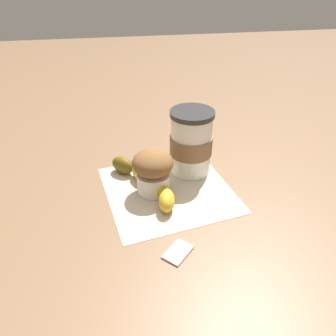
{
  "coord_description": "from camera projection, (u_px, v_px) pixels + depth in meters",
  "views": [
    {
      "loc": [
        0.53,
        -0.09,
        0.4
      ],
      "look_at": [
        0.0,
        0.0,
        0.05
      ],
      "focal_mm": 35.0,
      "sensor_mm": 36.0,
      "label": 1
    }
  ],
  "objects": [
    {
      "name": "banana",
      "position": [
        147.0,
        179.0,
        0.67
      ],
      "size": [
        0.2,
        0.12,
        0.04
      ],
      "color": "gold",
      "rests_on": "paper_napkin"
    },
    {
      "name": "sugar_packet",
      "position": [
        178.0,
        251.0,
        0.53
      ],
      "size": [
        0.06,
        0.06,
        0.01
      ],
      "primitive_type": "cube",
      "rotation": [
        0.0,
        0.0,
        5.51
      ],
      "color": "pink",
      "rests_on": "ground_plane"
    },
    {
      "name": "muffin",
      "position": [
        153.0,
        170.0,
        0.64
      ],
      "size": [
        0.08,
        0.08,
        0.09
      ],
      "color": "white",
      "rests_on": "paper_napkin"
    },
    {
      "name": "coffee_cup",
      "position": [
        191.0,
        142.0,
        0.69
      ],
      "size": [
        0.09,
        0.09,
        0.14
      ],
      "color": "white",
      "rests_on": "paper_napkin"
    },
    {
      "name": "ground_plane",
      "position": [
        168.0,
        190.0,
        0.67
      ],
      "size": [
        3.0,
        3.0,
        0.0
      ],
      "primitive_type": "plane",
      "color": "brown"
    },
    {
      "name": "paper_napkin",
      "position": [
        168.0,
        189.0,
        0.67
      ],
      "size": [
        0.28,
        0.28,
        0.0
      ],
      "primitive_type": "cube",
      "rotation": [
        0.0,
        0.0,
        0.17
      ],
      "color": "beige",
      "rests_on": "ground_plane"
    }
  ]
}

